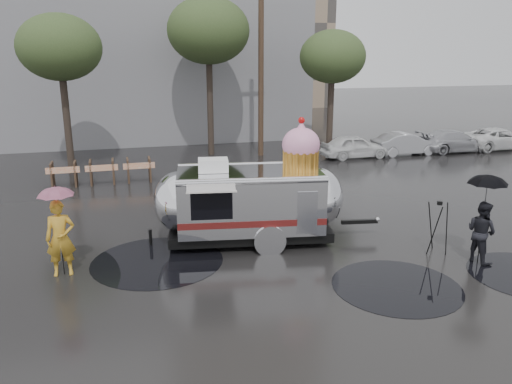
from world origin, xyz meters
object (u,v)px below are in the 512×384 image
object	(u,v)px
airstream_trailer	(252,199)
person_right	(481,232)
tripod	(438,222)
person_left	(61,238)

from	to	relation	value
airstream_trailer	person_right	world-z (taller)	airstream_trailer
airstream_trailer	tripod	world-z (taller)	airstream_trailer
person_left	person_right	size ratio (longest dim) A/B	1.16
person_left	airstream_trailer	bearing A→B (deg)	9.44
tripod	person_left	bearing A→B (deg)	-166.44
person_left	person_right	world-z (taller)	person_left
person_left	tripod	distance (m)	9.80
person_left	tripod	bearing A→B (deg)	-8.44
person_right	tripod	bearing A→B (deg)	27.47
person_right	person_left	bearing A→B (deg)	65.31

